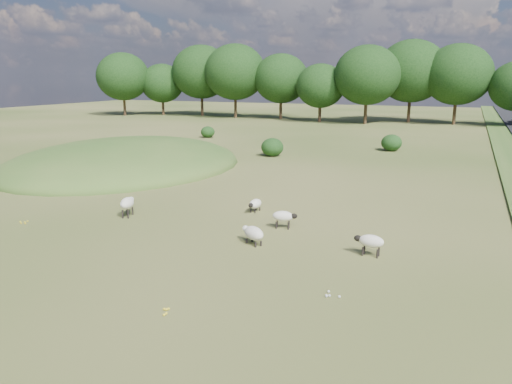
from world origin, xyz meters
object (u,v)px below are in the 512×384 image
Objects in this scene: sheep_2 at (127,203)px; sheep_4 at (370,241)px; sheep_1 at (253,233)px; sheep_5 at (255,204)px; sheep_6 at (284,216)px.

sheep_4 is (11.67, -0.92, -0.07)m from sheep_2.
sheep_1 is at bearing 10.81° from sheep_4.
sheep_2 is (-7.14, 1.40, 0.18)m from sheep_1.
sheep_5 is 3.07m from sheep_6.
sheep_2 is 11.71m from sheep_4.
sheep_2 is at bearing 21.05° from sheep_1.
sheep_6 is at bearing 51.32° from sheep_5.
sheep_4 is at bearing -111.80° from sheep_2.
sheep_2 is at bearing 176.11° from sheep_6.
sheep_2 is at bearing 0.24° from sheep_4.
sheep_5 is (-1.85, 4.54, -0.07)m from sheep_1.
sheep_1 is 0.97× the size of sheep_2.
sheep_5 is at bearing -76.58° from sheep_2.
sheep_5 is at bearing -27.69° from sheep_4.
sheep_4 is at bearing -141.77° from sheep_1.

